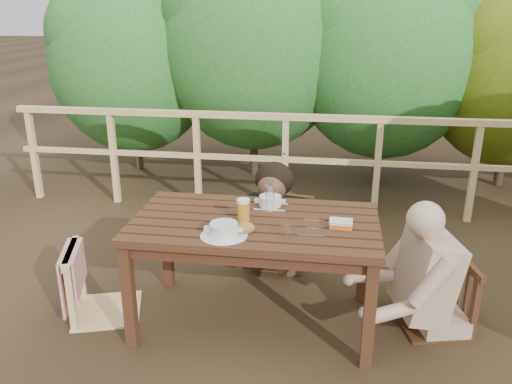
# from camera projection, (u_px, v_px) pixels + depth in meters

# --- Properties ---
(ground) EXTENTS (60.00, 60.00, 0.00)m
(ground) POSITION_uv_depth(u_px,v_px,m) (255.00, 320.00, 3.56)
(ground) COLOR #43301D
(ground) RESTS_ON ground
(table) EXTENTS (1.55, 0.87, 0.72)m
(table) POSITION_uv_depth(u_px,v_px,m) (255.00, 273.00, 3.43)
(table) COLOR #3C2113
(table) RESTS_ON ground
(chair_left) EXTENTS (0.57, 0.57, 0.92)m
(chair_left) POSITION_uv_depth(u_px,v_px,m) (101.00, 252.00, 3.49)
(chair_left) COLOR #EABB81
(chair_left) RESTS_ON ground
(chair_far) EXTENTS (0.55, 0.55, 0.97)m
(chair_far) POSITION_uv_depth(u_px,v_px,m) (279.00, 206.00, 4.22)
(chair_far) COLOR #3C2113
(chair_far) RESTS_ON ground
(chair_right) EXTENTS (0.52, 0.52, 0.87)m
(chair_right) POSITION_uv_depth(u_px,v_px,m) (439.00, 266.00, 3.36)
(chair_right) COLOR #3C2113
(chair_right) RESTS_ON ground
(woman) EXTENTS (0.64, 0.75, 1.35)m
(woman) POSITION_uv_depth(u_px,v_px,m) (280.00, 183.00, 4.17)
(woman) COLOR black
(woman) RESTS_ON ground
(diner_right) EXTENTS (0.83, 0.73, 1.44)m
(diner_right) POSITION_uv_depth(u_px,v_px,m) (449.00, 225.00, 3.26)
(diner_right) COLOR tan
(diner_right) RESTS_ON ground
(railing) EXTENTS (5.60, 0.10, 1.01)m
(railing) POSITION_uv_depth(u_px,v_px,m) (285.00, 164.00, 5.25)
(railing) COLOR #EABB81
(railing) RESTS_ON ground
(hedge_row) EXTENTS (6.60, 1.60, 3.80)m
(hedge_row) POSITION_uv_depth(u_px,v_px,m) (334.00, 14.00, 5.83)
(hedge_row) COLOR #2C692A
(hedge_row) RESTS_ON ground
(soup_near) EXTENTS (0.28, 0.28, 0.09)m
(soup_near) POSITION_uv_depth(u_px,v_px,m) (224.00, 231.00, 3.08)
(soup_near) COLOR white
(soup_near) RESTS_ON table
(soup_far) EXTENTS (0.25, 0.25, 0.08)m
(soup_far) POSITION_uv_depth(u_px,v_px,m) (270.00, 202.00, 3.54)
(soup_far) COLOR silver
(soup_far) RESTS_ON table
(bread_roll) EXTENTS (0.12, 0.09, 0.07)m
(bread_roll) POSITION_uv_depth(u_px,v_px,m) (245.00, 228.00, 3.14)
(bread_roll) COLOR #A67A33
(bread_roll) RESTS_ON table
(beer_glass) EXTENTS (0.08, 0.08, 0.16)m
(beer_glass) POSITION_uv_depth(u_px,v_px,m) (243.00, 211.00, 3.28)
(beer_glass) COLOR orange
(beer_glass) RESTS_ON table
(bottle) EXTENTS (0.06, 0.06, 0.26)m
(bottle) POSITION_uv_depth(u_px,v_px,m) (270.00, 197.00, 3.38)
(bottle) COLOR white
(bottle) RESTS_ON table
(tumbler) EXTENTS (0.07, 0.07, 0.08)m
(tumbler) POSITION_uv_depth(u_px,v_px,m) (287.00, 232.00, 3.08)
(tumbler) COLOR silver
(tumbler) RESTS_ON table
(butter_tub) EXTENTS (0.14, 0.11, 0.06)m
(butter_tub) POSITION_uv_depth(u_px,v_px,m) (341.00, 225.00, 3.20)
(butter_tub) COLOR silver
(butter_tub) RESTS_ON table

